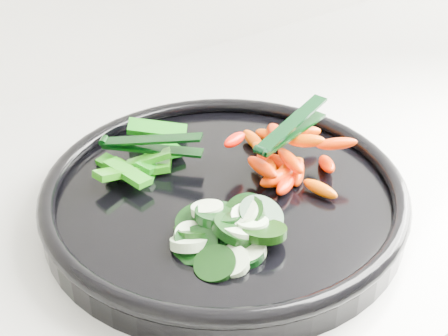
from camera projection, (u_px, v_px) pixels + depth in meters
veggie_tray at (224, 196)px, 0.64m from camera, size 0.41×0.41×0.04m
cucumber_pile at (223, 231)px, 0.57m from camera, size 0.12×0.12×0.04m
carrot_pile at (284, 156)px, 0.67m from camera, size 0.13×0.16×0.05m
pepper_pile at (145, 158)px, 0.68m from camera, size 0.14×0.12×0.04m
tong_carrot at (290, 129)px, 0.65m from camera, size 0.11×0.04×0.02m
tong_pepper at (149, 144)px, 0.67m from camera, size 0.09×0.09×0.02m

